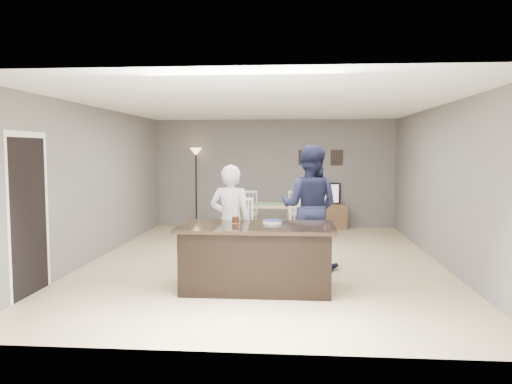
# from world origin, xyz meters

# --- Properties ---
(floor) EXTENTS (8.00, 8.00, 0.00)m
(floor) POSITION_xyz_m (0.00, 0.00, 0.00)
(floor) COLOR tan
(floor) RESTS_ON ground
(room_shell) EXTENTS (8.00, 8.00, 8.00)m
(room_shell) POSITION_xyz_m (0.00, 0.00, 1.68)
(room_shell) COLOR slate
(room_shell) RESTS_ON floor
(kitchen_island) EXTENTS (2.15, 1.10, 0.90)m
(kitchen_island) POSITION_xyz_m (0.00, -1.80, 0.45)
(kitchen_island) COLOR black
(kitchen_island) RESTS_ON floor
(tv_console) EXTENTS (1.20, 0.40, 0.60)m
(tv_console) POSITION_xyz_m (1.20, 3.77, 0.30)
(tv_console) COLOR brown
(tv_console) RESTS_ON floor
(television) EXTENTS (0.91, 0.12, 0.53)m
(television) POSITION_xyz_m (1.20, 3.84, 0.86)
(television) COLOR black
(television) RESTS_ON tv_console
(tv_screen_glow) EXTENTS (0.78, 0.00, 0.78)m
(tv_screen_glow) POSITION_xyz_m (1.20, 3.76, 0.87)
(tv_screen_glow) COLOR orange
(tv_screen_glow) RESTS_ON tv_console
(picture_frames) EXTENTS (1.10, 0.02, 0.38)m
(picture_frames) POSITION_xyz_m (1.15, 3.98, 1.75)
(picture_frames) COLOR black
(picture_frames) RESTS_ON room_shell
(doorway) EXTENTS (0.00, 2.10, 2.65)m
(doorway) POSITION_xyz_m (-2.99, -2.30, 1.26)
(doorway) COLOR black
(doorway) RESTS_ON floor
(woman) EXTENTS (0.67, 0.48, 1.72)m
(woman) POSITION_xyz_m (-0.43, -1.25, 0.86)
(woman) COLOR silver
(woman) RESTS_ON floor
(man) EXTENTS (1.13, 0.98, 2.01)m
(man) POSITION_xyz_m (0.77, -0.45, 1.01)
(man) COLOR #181C35
(man) RESTS_ON floor
(birthday_cake) EXTENTS (0.13, 0.13, 0.21)m
(birthday_cake) POSITION_xyz_m (-0.31, -1.63, 0.95)
(birthday_cake) COLOR gold
(birthday_cake) RESTS_ON kitchen_island
(plate_stack) EXTENTS (0.28, 0.28, 0.04)m
(plate_stack) POSITION_xyz_m (0.21, -1.61, 0.92)
(plate_stack) COLOR white
(plate_stack) RESTS_ON kitchen_island
(dining_table) EXTENTS (1.64, 1.86, 0.98)m
(dining_table) POSITION_xyz_m (0.03, 2.20, 0.63)
(dining_table) COLOR tan
(dining_table) RESTS_ON floor
(floor_lamp) EXTENTS (0.30, 0.30, 1.99)m
(floor_lamp) POSITION_xyz_m (-1.97, 3.79, 1.55)
(floor_lamp) COLOR black
(floor_lamp) RESTS_ON floor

